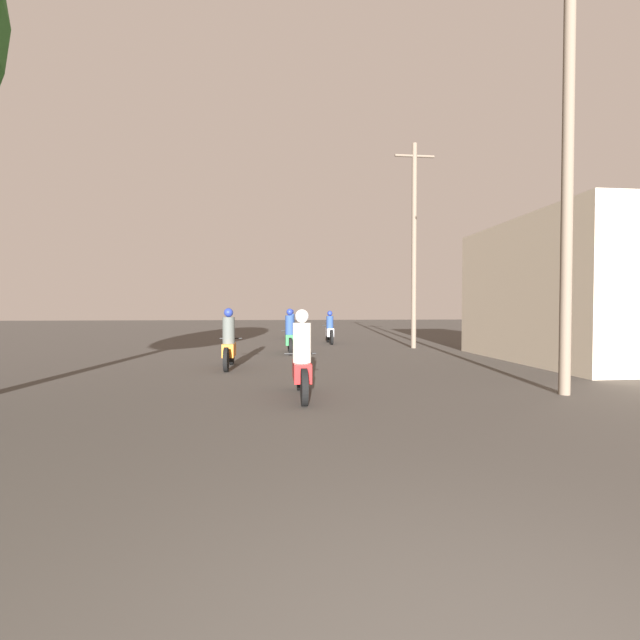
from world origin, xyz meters
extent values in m
cylinder|color=black|center=(-0.43, 7.22, 0.31)|extent=(0.10, 0.61, 0.61)
cylinder|color=black|center=(-0.43, 5.86, 0.31)|extent=(0.10, 0.61, 0.61)
cube|color=red|center=(-0.43, 6.54, 0.47)|extent=(0.30, 0.88, 0.33)
cylinder|color=black|center=(-0.43, 6.99, 0.74)|extent=(0.60, 0.04, 0.04)
cylinder|color=silver|center=(-0.43, 6.46, 0.99)|extent=(0.32, 0.32, 0.70)
sphere|color=silver|center=(-0.43, 6.46, 1.45)|extent=(0.24, 0.24, 0.24)
cylinder|color=black|center=(-2.13, 11.22, 0.31)|extent=(0.10, 0.62, 0.62)
cylinder|color=black|center=(-2.13, 9.82, 0.31)|extent=(0.10, 0.62, 0.62)
cube|color=orange|center=(-2.13, 10.52, 0.49)|extent=(0.30, 0.78, 0.35)
cylinder|color=black|center=(-2.13, 10.98, 0.76)|extent=(0.60, 0.04, 0.04)
cylinder|color=#4C514C|center=(-2.13, 10.44, 1.01)|extent=(0.32, 0.32, 0.70)
sphere|color=navy|center=(-2.13, 10.44, 1.48)|extent=(0.24, 0.24, 0.24)
cylinder|color=black|center=(-0.39, 14.85, 0.30)|extent=(0.10, 0.60, 0.60)
cylinder|color=black|center=(-0.39, 13.54, 0.30)|extent=(0.10, 0.60, 0.60)
cube|color=#1E6B33|center=(-0.39, 14.19, 0.49)|extent=(0.30, 0.80, 0.38)
cylinder|color=black|center=(-0.39, 14.62, 0.77)|extent=(0.60, 0.04, 0.04)
cylinder|color=navy|center=(-0.39, 14.11, 1.01)|extent=(0.32, 0.32, 0.68)
sphere|color=navy|center=(-0.39, 14.11, 1.47)|extent=(0.24, 0.24, 0.24)
cylinder|color=black|center=(1.56, 18.97, 0.33)|extent=(0.10, 0.66, 0.66)
cylinder|color=black|center=(1.56, 17.60, 0.33)|extent=(0.10, 0.66, 0.66)
cube|color=#ADADB2|center=(1.56, 18.28, 0.52)|extent=(0.30, 0.86, 0.37)
cylinder|color=black|center=(1.56, 18.73, 0.80)|extent=(0.60, 0.04, 0.04)
cylinder|color=navy|center=(1.56, 18.20, 0.98)|extent=(0.32, 0.32, 0.55)
sphere|color=navy|center=(1.56, 18.20, 1.38)|extent=(0.24, 0.24, 0.24)
cylinder|color=black|center=(-0.03, 22.85, 0.33)|extent=(0.10, 0.66, 0.66)
cylinder|color=black|center=(-0.03, 21.36, 0.33)|extent=(0.10, 0.66, 0.66)
cube|color=black|center=(-0.03, 22.11, 0.52)|extent=(0.30, 0.79, 0.38)
cylinder|color=black|center=(-0.03, 22.59, 0.81)|extent=(0.60, 0.04, 0.04)
cylinder|color=navy|center=(-0.03, 22.03, 1.02)|extent=(0.32, 0.32, 0.61)
sphere|color=navy|center=(-0.03, 22.03, 1.44)|extent=(0.24, 0.24, 0.24)
cube|color=beige|center=(8.17, 11.02, 2.12)|extent=(4.18, 6.68, 4.23)
cylinder|color=#6B5B4C|center=(4.40, 6.28, 3.99)|extent=(0.20, 0.20, 7.99)
cylinder|color=#6B5B4C|center=(4.64, 15.65, 4.09)|extent=(0.20, 0.20, 8.18)
cylinder|color=#6B5B4C|center=(4.64, 15.65, 7.68)|extent=(1.60, 0.10, 0.10)
camera|label=1|loc=(-0.90, -1.05, 1.58)|focal=24.00mm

